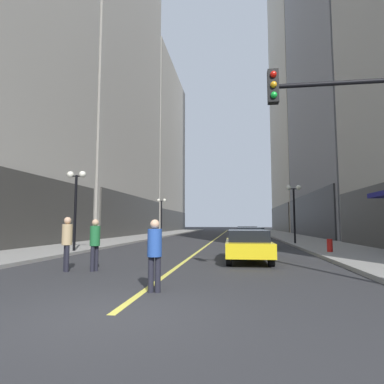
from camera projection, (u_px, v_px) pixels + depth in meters
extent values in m
plane|color=#2D2D30|center=(219.00, 236.00, 40.14)|extent=(200.00, 200.00, 0.00)
cube|color=gray|center=(155.00, 235.00, 41.28)|extent=(4.50, 78.00, 0.15)
cube|color=gray|center=(288.00, 236.00, 39.02)|extent=(4.50, 78.00, 0.15)
cube|color=#E5D64C|center=(219.00, 236.00, 40.14)|extent=(0.16, 70.00, 0.01)
cube|color=#3A3935|center=(7.00, 210.00, 18.16)|extent=(0.50, 20.90, 4.67)
cube|color=#A8A399|center=(104.00, 42.00, 44.34)|extent=(10.20, 24.00, 52.82)
cube|color=#3A3935|center=(136.00, 216.00, 41.34)|extent=(0.50, 22.80, 5.00)
cube|color=#A8A399|center=(140.00, 150.00, 68.92)|extent=(15.07, 26.00, 34.43)
cube|color=#3A3935|center=(174.00, 221.00, 66.44)|extent=(0.50, 24.70, 4.13)
cube|color=#2C2C2E|center=(308.00, 216.00, 38.44)|extent=(0.50, 22.80, 5.00)
cube|color=#B7AD99|center=(308.00, 87.00, 65.30)|extent=(12.54, 26.00, 58.23)
cube|color=#403C35|center=(280.00, 219.00, 63.57)|extent=(0.50, 24.70, 5.00)
cube|color=yellow|center=(247.00, 247.00, 13.78)|extent=(1.90, 4.76, 0.55)
cube|color=black|center=(248.00, 236.00, 13.59)|extent=(1.64, 2.68, 0.50)
cylinder|color=black|center=(229.00, 250.00, 15.48)|extent=(0.23, 0.64, 0.64)
cylinder|color=black|center=(262.00, 250.00, 15.29)|extent=(0.23, 0.64, 0.64)
cylinder|color=black|center=(229.00, 257.00, 12.20)|extent=(0.23, 0.64, 0.64)
cylinder|color=black|center=(271.00, 258.00, 12.02)|extent=(0.23, 0.64, 0.64)
cube|color=#196038|center=(250.00, 238.00, 21.95)|extent=(1.99, 4.72, 0.55)
cube|color=black|center=(250.00, 231.00, 21.76)|extent=(1.72, 2.65, 0.50)
cylinder|color=black|center=(237.00, 241.00, 23.63)|extent=(0.23, 0.64, 0.64)
cylinder|color=black|center=(260.00, 241.00, 23.44)|extent=(0.23, 0.64, 0.64)
cylinder|color=black|center=(238.00, 244.00, 20.40)|extent=(0.23, 0.64, 0.64)
cylinder|color=black|center=(265.00, 244.00, 20.21)|extent=(0.23, 0.64, 0.64)
cube|color=maroon|center=(247.00, 235.00, 29.07)|extent=(1.91, 4.13, 0.55)
cube|color=black|center=(247.00, 229.00, 28.91)|extent=(1.67, 2.32, 0.50)
cylinder|color=black|center=(238.00, 237.00, 30.57)|extent=(0.22, 0.64, 0.64)
cylinder|color=black|center=(255.00, 237.00, 30.36)|extent=(0.22, 0.64, 0.64)
cylinder|color=black|center=(238.00, 238.00, 27.73)|extent=(0.22, 0.64, 0.64)
cylinder|color=black|center=(257.00, 238.00, 27.51)|extent=(0.22, 0.64, 0.64)
cylinder|color=black|center=(66.00, 258.00, 10.85)|extent=(0.14, 0.14, 0.88)
cylinder|color=black|center=(67.00, 258.00, 10.72)|extent=(0.14, 0.14, 0.88)
cylinder|color=tan|center=(67.00, 234.00, 10.86)|extent=(0.48, 0.48, 0.70)
sphere|color=tan|center=(68.00, 221.00, 10.91)|extent=(0.24, 0.24, 0.24)
cylinder|color=black|center=(92.00, 259.00, 10.81)|extent=(0.14, 0.14, 0.84)
cylinder|color=black|center=(96.00, 258.00, 10.94)|extent=(0.14, 0.14, 0.84)
cylinder|color=#1E6633|center=(95.00, 236.00, 10.95)|extent=(0.45, 0.45, 0.67)
sphere|color=tan|center=(95.00, 223.00, 10.99)|extent=(0.23, 0.23, 0.23)
cylinder|color=black|center=(158.00, 274.00, 7.54)|extent=(0.14, 0.14, 0.82)
cylinder|color=black|center=(151.00, 274.00, 7.55)|extent=(0.14, 0.14, 0.82)
cylinder|color=#234799|center=(155.00, 243.00, 7.62)|extent=(0.37, 0.37, 0.65)
sphere|color=tan|center=(155.00, 224.00, 7.66)|extent=(0.22, 0.22, 0.22)
cylinder|color=black|center=(337.00, 83.00, 8.32)|extent=(3.20, 0.12, 0.12)
cube|color=black|center=(273.00, 87.00, 8.54)|extent=(0.28, 0.24, 0.90)
sphere|color=red|center=(273.00, 74.00, 8.43)|extent=(0.17, 0.17, 0.17)
sphere|color=orange|center=(274.00, 85.00, 8.40)|extent=(0.17, 0.17, 0.17)
sphere|color=green|center=(274.00, 95.00, 8.38)|extent=(0.17, 0.17, 0.17)
cylinder|color=black|center=(75.00, 214.00, 17.32)|extent=(0.14, 0.14, 4.20)
cylinder|color=black|center=(76.00, 176.00, 17.52)|extent=(0.80, 0.06, 0.06)
sphere|color=white|center=(70.00, 174.00, 17.58)|extent=(0.36, 0.36, 0.36)
sphere|color=white|center=(83.00, 174.00, 17.48)|extent=(0.36, 0.36, 0.36)
cylinder|color=black|center=(161.00, 219.00, 37.09)|extent=(0.14, 0.14, 4.20)
cylinder|color=black|center=(162.00, 201.00, 37.29)|extent=(0.80, 0.06, 0.06)
sphere|color=white|center=(159.00, 200.00, 37.34)|extent=(0.36, 0.36, 0.36)
sphere|color=white|center=(165.00, 200.00, 37.25)|extent=(0.36, 0.36, 0.36)
cylinder|color=black|center=(294.00, 216.00, 23.79)|extent=(0.14, 0.14, 4.20)
cylinder|color=black|center=(293.00, 189.00, 23.99)|extent=(0.80, 0.06, 0.06)
sphere|color=white|center=(289.00, 188.00, 24.04)|extent=(0.36, 0.36, 0.36)
sphere|color=white|center=(298.00, 187.00, 23.95)|extent=(0.36, 0.36, 0.36)
cylinder|color=red|center=(330.00, 247.00, 16.53)|extent=(0.28, 0.28, 0.80)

